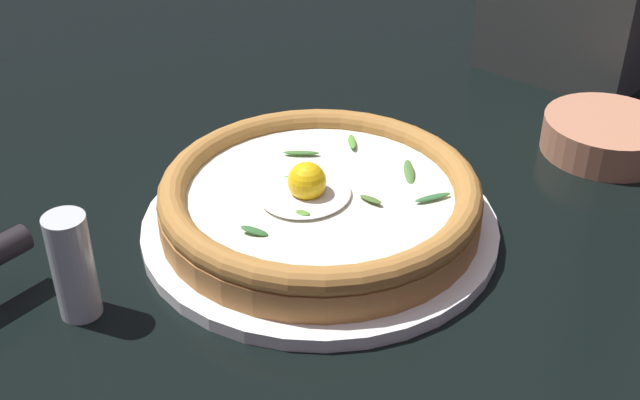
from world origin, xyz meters
The scene contains 5 objects.
ground_plane centered at (0.00, 0.00, -0.01)m, with size 2.40×2.40×0.03m, color black.
pizza_plate centered at (0.02, 0.01, 0.01)m, with size 0.31×0.31×0.01m, color white.
pizza centered at (0.02, 0.01, 0.03)m, with size 0.28×0.28×0.06m.
side_bowl centered at (-0.29, 0.13, 0.02)m, with size 0.13×0.13×0.04m, color #B97959.
pepper_shaker centered at (0.22, -0.05, 0.04)m, with size 0.03×0.03×0.09m, color silver.
Camera 1 is at (0.45, 0.42, 0.42)m, focal length 45.96 mm.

